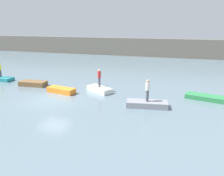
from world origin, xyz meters
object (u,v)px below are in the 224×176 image
(person_red_shirt, at_px, (99,77))
(person_white_shirt, at_px, (148,89))
(rowboat_orange, at_px, (61,90))
(rowboat_teal, at_px, (1,79))
(rowboat_grey, at_px, (147,104))
(rowboat_brown, at_px, (33,83))
(rowboat_green, at_px, (205,97))
(person_hiviz_shirt, at_px, (0,69))
(rowboat_white, at_px, (99,89))

(person_red_shirt, distance_m, person_white_shirt, 5.65)
(rowboat_orange, bearing_deg, person_red_shirt, 32.48)
(rowboat_teal, relative_size, rowboat_orange, 1.00)
(rowboat_teal, xyz_separation_m, rowboat_grey, (17.30, -3.51, 0.04))
(person_white_shirt, bearing_deg, rowboat_brown, 167.77)
(rowboat_green, xyz_separation_m, person_hiviz_shirt, (-21.77, 0.23, 1.16))
(rowboat_orange, xyz_separation_m, rowboat_grey, (8.29, -1.32, -0.02))
(rowboat_grey, height_order, person_white_shirt, person_white_shirt)
(person_red_shirt, bearing_deg, rowboat_white, 0.00)
(rowboat_grey, bearing_deg, rowboat_brown, 158.91)
(rowboat_white, bearing_deg, person_white_shirt, 1.03)
(rowboat_brown, relative_size, rowboat_orange, 1.01)
(rowboat_white, height_order, rowboat_grey, rowboat_white)
(rowboat_teal, bearing_deg, person_white_shirt, -11.05)
(rowboat_teal, xyz_separation_m, person_hiviz_shirt, (-0.00, 0.00, 1.16))
(rowboat_grey, bearing_deg, person_red_shirt, 142.68)
(rowboat_teal, distance_m, person_white_shirt, 17.69)
(rowboat_teal, distance_m, rowboat_white, 12.35)
(person_red_shirt, bearing_deg, rowboat_orange, -157.59)
(rowboat_brown, xyz_separation_m, rowboat_green, (16.87, 0.60, -0.05))
(person_hiviz_shirt, bearing_deg, person_red_shirt, -3.80)
(rowboat_orange, height_order, rowboat_grey, rowboat_orange)
(rowboat_brown, height_order, rowboat_grey, rowboat_brown)
(rowboat_white, relative_size, person_white_shirt, 1.50)
(person_red_shirt, distance_m, person_hiviz_shirt, 12.35)
(rowboat_white, bearing_deg, person_red_shirt, -150.51)
(rowboat_white, height_order, person_red_shirt, person_red_shirt)
(rowboat_grey, bearing_deg, rowboat_orange, 162.08)
(rowboat_white, height_order, rowboat_green, rowboat_white)
(rowboat_orange, xyz_separation_m, person_hiviz_shirt, (-9.00, 2.19, 1.10))
(rowboat_brown, bearing_deg, person_hiviz_shirt, 165.78)
(person_hiviz_shirt, height_order, person_white_shirt, person_white_shirt)
(rowboat_teal, distance_m, rowboat_green, 21.77)
(rowboat_orange, bearing_deg, rowboat_green, 18.81)
(rowboat_brown, distance_m, person_white_shirt, 12.74)
(rowboat_brown, bearing_deg, rowboat_orange, -23.04)
(rowboat_orange, xyz_separation_m, rowboat_green, (12.77, 1.96, -0.06))
(person_white_shirt, bearing_deg, rowboat_orange, 170.94)
(rowboat_brown, xyz_separation_m, rowboat_orange, (4.10, -1.36, 0.00))
(rowboat_grey, bearing_deg, person_white_shirt, 171.14)
(rowboat_brown, height_order, rowboat_green, rowboat_brown)
(rowboat_orange, height_order, rowboat_green, rowboat_orange)
(rowboat_grey, xyz_separation_m, person_white_shirt, (-0.00, 0.00, 1.21))
(person_red_shirt, height_order, person_hiviz_shirt, person_red_shirt)
(rowboat_brown, height_order, rowboat_white, rowboat_brown)
(rowboat_green, distance_m, person_red_shirt, 9.55)
(rowboat_white, height_order, person_hiviz_shirt, person_hiviz_shirt)
(rowboat_orange, height_order, person_hiviz_shirt, person_hiviz_shirt)
(rowboat_grey, bearing_deg, rowboat_white, 142.68)
(rowboat_teal, relative_size, rowboat_green, 0.88)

